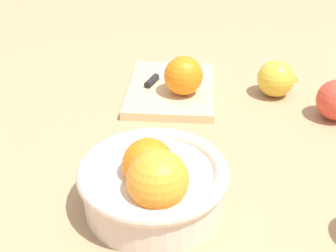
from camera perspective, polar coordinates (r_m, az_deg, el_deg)
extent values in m
plane|color=tan|center=(0.76, 6.09, -1.04)|extent=(2.40, 2.40, 0.00)
cylinder|color=beige|center=(0.60, -1.84, -8.01)|extent=(0.18, 0.18, 0.06)
torus|color=beige|center=(0.58, -1.89, -5.82)|extent=(0.20, 0.20, 0.02)
sphere|color=orange|center=(0.57, -2.53, -4.89)|extent=(0.07, 0.07, 0.07)
sphere|color=orange|center=(0.54, -1.31, -6.89)|extent=(0.08, 0.08, 0.08)
cube|color=#DBB77F|center=(0.89, 0.40, 4.72)|extent=(0.24, 0.18, 0.02)
sphere|color=orange|center=(0.84, 1.98, 6.45)|extent=(0.07, 0.07, 0.07)
cube|color=silver|center=(0.96, -0.14, 7.35)|extent=(0.11, 0.06, 0.00)
cylinder|color=black|center=(0.89, -2.08, 5.79)|extent=(0.05, 0.03, 0.01)
sphere|color=gold|center=(0.89, 13.61, 5.92)|extent=(0.07, 0.07, 0.07)
ellipsoid|color=orange|center=(0.98, 14.88, 5.96)|extent=(0.04, 0.06, 0.01)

